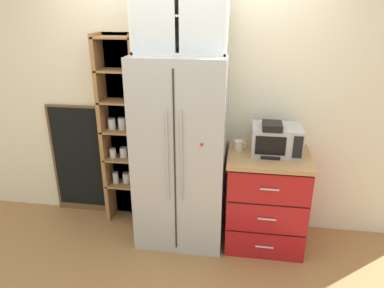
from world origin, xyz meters
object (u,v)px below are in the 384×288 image
refrigerator (181,152)px  bottle_green (271,141)px  coffee_maker (271,138)px  microwave (276,140)px  mug_navy (270,152)px  bottle_cobalt (270,141)px  mug_cream (238,145)px  chalkboard_menu (79,160)px

refrigerator → bottle_green: (0.81, 0.02, 0.16)m
coffee_maker → bottle_green: coffee_maker is taller
microwave → mug_navy: microwave is taller
bottle_green → bottle_cobalt: bottle_green is taller
bottle_green → refrigerator: bearing=-178.3°
coffee_maker → mug_navy: coffee_maker is taller
refrigerator → mug_navy: (0.81, -0.03, 0.07)m
refrigerator → bottle_cobalt: size_ratio=7.23×
refrigerator → coffee_maker: 0.83m
coffee_maker → mug_cream: (-0.28, 0.07, -0.11)m
coffee_maker → chalkboard_menu: 2.07m
mug_cream → bottle_cobalt: size_ratio=0.48×
microwave → mug_navy: (-0.05, -0.10, -0.08)m
mug_navy → bottle_cobalt: bottle_cobalt is taller
mug_navy → bottle_cobalt: (-0.00, 0.11, 0.06)m
mug_navy → refrigerator: bearing=177.6°
coffee_maker → mug_cream: coffee_maker is taller
refrigerator → coffee_maker: bearing=1.7°
bottle_cobalt → chalkboard_menu: chalkboard_menu is taller
mug_navy → bottle_cobalt: bearing=91.0°
chalkboard_menu → mug_navy: bearing=-9.3°
refrigerator → coffee_maker: refrigerator is taller
microwave → chalkboard_menu: (-2.05, 0.23, -0.44)m
refrigerator → microwave: bearing=4.4°
chalkboard_menu → coffee_maker: bearing=-7.7°
bottle_green → mug_navy: bearing=-88.0°
microwave → bottle_green: bearing=-141.3°
coffee_maker → mug_cream: size_ratio=2.57×
microwave → refrigerator: bearing=-175.6°
bottle_cobalt → chalkboard_menu: size_ratio=0.20×
mug_cream → refrigerator: bearing=-170.1°
mug_cream → mug_navy: (0.29, -0.13, 0.00)m
mug_cream → mug_navy: bearing=-23.7°
chalkboard_menu → microwave: bearing=-6.4°
coffee_maker → bottle_cobalt: coffee_maker is taller
mug_cream → chalkboard_menu: (-1.72, 0.20, -0.35)m
refrigerator → coffee_maker: size_ratio=5.84×
coffee_maker → mug_navy: 0.12m
coffee_maker → chalkboard_menu: coffee_maker is taller
mug_cream → bottle_green: size_ratio=0.40×
refrigerator → mug_navy: 0.82m
bottle_cobalt → bottle_green: bearing=-90.0°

